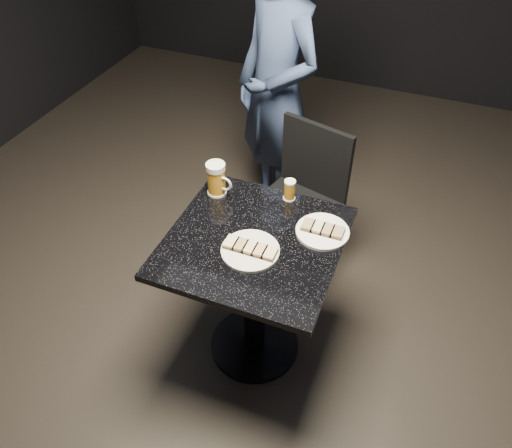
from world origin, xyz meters
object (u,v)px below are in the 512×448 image
object	(u,v)px
beer_tumbler	(290,190)
table	(254,279)
chair	(302,195)
beer_mug	(217,179)
plate_large	(250,251)
patron	(277,94)
plate_small	(322,232)

from	to	relation	value
beer_tumbler	table	bearing A→B (deg)	-98.72
table	chair	world-z (taller)	chair
table	beer_mug	size ratio (longest dim) A/B	4.75
chair	plate_large	bearing A→B (deg)	-89.97
plate_large	patron	xyz separation A→B (m)	(-0.29, 1.10, 0.09)
table	beer_mug	bearing A→B (deg)	140.56
plate_small	beer_tumbler	bearing A→B (deg)	141.33
plate_large	table	world-z (taller)	plate_large
beer_mug	beer_tumbler	distance (m)	0.33
patron	beer_mug	world-z (taller)	patron
plate_large	beer_mug	size ratio (longest dim) A/B	1.48
patron	table	size ratio (longest dim) A/B	2.25
plate_large	beer_tumbler	bearing A→B (deg)	84.63
table	chair	xyz separation A→B (m)	(0.01, 0.64, -0.01)
table	chair	distance (m)	0.64
plate_large	beer_tumbler	distance (m)	0.38
patron	beer_mug	size ratio (longest dim) A/B	10.66
table	chair	bearing A→B (deg)	89.02
plate_large	beer_tumbler	xyz separation A→B (m)	(0.04, 0.37, 0.04)
plate_large	beer_mug	distance (m)	0.41
plate_large	plate_small	bearing A→B (deg)	42.15
beer_tumbler	plate_small	bearing A→B (deg)	-38.67
plate_large	patron	bearing A→B (deg)	104.64
plate_large	table	bearing A→B (deg)	99.27
patron	beer_mug	bearing A→B (deg)	-55.95
table	plate_small	bearing A→B (deg)	30.09
plate_small	patron	distance (m)	1.04
plate_small	beer_mug	distance (m)	0.52
table	beer_tumbler	world-z (taller)	beer_tumbler
plate_large	patron	size ratio (longest dim) A/B	0.14
plate_large	beer_mug	bearing A→B (deg)	133.88
plate_small	beer_mug	xyz separation A→B (m)	(-0.51, 0.08, 0.07)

